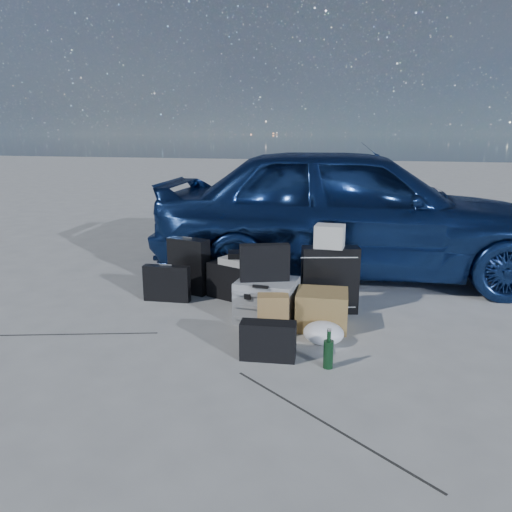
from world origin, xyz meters
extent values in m
plane|color=#B5B5AF|center=(0.00, 0.00, 0.00)|extent=(60.00, 60.00, 0.00)
imported|color=navy|center=(0.76, 2.10, 0.79)|extent=(4.81, 2.44, 1.57)
cube|color=#A2A4A7|center=(0.16, 0.33, 0.19)|extent=(0.53, 0.44, 0.38)
cube|color=black|center=(0.15, 0.32, 0.55)|extent=(0.45, 0.27, 0.33)
cube|color=black|center=(-0.95, 0.58, 0.18)|extent=(0.48, 0.15, 0.37)
cube|color=black|center=(-0.85, 0.92, 0.29)|extent=(0.48, 0.27, 0.59)
cube|color=black|center=(0.68, 0.71, 0.32)|extent=(0.56, 0.33, 0.63)
cube|color=beige|center=(0.67, 0.69, 0.74)|extent=(0.27, 0.21, 0.21)
cube|color=black|center=(-0.22, 0.85, 0.18)|extent=(0.80, 0.54, 0.37)
cube|color=beige|center=(-0.23, 0.84, 0.40)|extent=(0.48, 0.42, 0.07)
cube|color=black|center=(-0.24, 0.86, 0.47)|extent=(0.32, 0.27, 0.06)
cube|color=olive|center=(0.30, 0.02, 0.17)|extent=(0.29, 0.22, 0.35)
cube|color=olive|center=(0.67, 0.28, 0.17)|extent=(0.48, 0.43, 0.33)
ellipsoid|color=white|center=(0.74, -0.06, 0.09)|extent=(0.33, 0.28, 0.18)
cube|color=black|center=(0.38, -0.46, 0.15)|extent=(0.43, 0.21, 0.29)
cylinder|color=black|center=(0.83, -0.48, 0.14)|extent=(0.09, 0.09, 0.29)
camera|label=1|loc=(1.23, -3.84, 1.65)|focal=35.00mm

